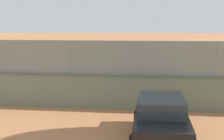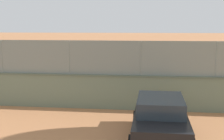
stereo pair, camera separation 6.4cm
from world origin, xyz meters
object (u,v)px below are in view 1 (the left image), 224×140
Objects in this scene: player_near_wall_returning at (35,76)px; sports_ball at (165,81)px; player_baseline_waiting at (149,65)px; spare_ball_by_wall at (130,102)px; parked_car_black at (161,118)px; player_crossing_court at (185,73)px.

player_near_wall_returning is 7.43× the size of sports_ball.
spare_ball_by_wall is (1.09, 8.66, -0.77)m from player_baseline_waiting.
parked_car_black reaches higher than sports_ball.
player_baseline_waiting is at bearing -89.12° from parked_car_black.
player_crossing_court is 9.18m from parked_car_black.
parked_car_black is (-0.21, 13.40, -0.09)m from player_baseline_waiting.
player_baseline_waiting is 8.77m from spare_ball_by_wall.
player_baseline_waiting is at bearing -64.14° from player_crossing_court.
player_crossing_court is 9.35× the size of spare_ball_by_wall.
parked_car_black is (-1.30, 4.73, 0.68)m from spare_ball_by_wall.
player_near_wall_returning is at bearing -5.49° from sports_ball.
sports_ball is at bearing -132.29° from spare_ball_by_wall.
sports_ball is 2.88m from spare_ball_by_wall.
sports_ball is (1.36, 2.17, -0.18)m from player_crossing_court.
spare_ball_by_wall is at bearing 47.71° from sports_ball.
player_baseline_waiting is (2.15, -4.43, -0.14)m from player_crossing_court.
player_near_wall_returning is at bearing 39.87° from player_baseline_waiting.
player_near_wall_returning is 10.44m from parked_car_black.
sports_ball is at bearing 57.93° from player_crossing_court.
player_crossing_court reaches higher than sports_ball.
parked_car_black is (1.94, 8.97, -0.22)m from player_crossing_court.
player_crossing_court is at bearing 115.86° from player_baseline_waiting.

